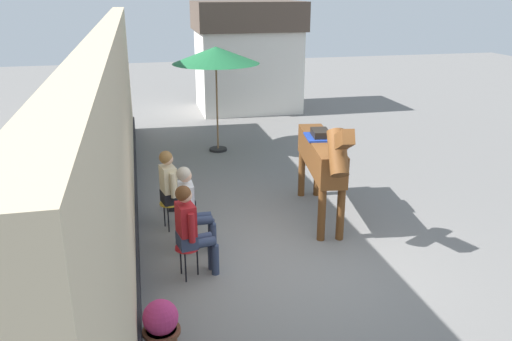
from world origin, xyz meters
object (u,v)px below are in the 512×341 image
seated_visitor_middle (191,205)px  saddled_horse_center (322,156)px  cafe_parasol (216,56)px  satchel_bag (173,204)px  seated_visitor_near (191,226)px  flower_planter_near (161,325)px  seated_visitor_far (172,185)px

seated_visitor_middle → saddled_horse_center: (2.35, 0.72, 0.38)m
saddled_horse_center → cafe_parasol: bearing=104.3°
saddled_horse_center → satchel_bag: size_ratio=10.66×
seated_visitor_middle → cafe_parasol: 5.55m
seated_visitor_near → flower_planter_near: seated_visitor_near is taller
flower_planter_near → cafe_parasol: cafe_parasol is taller
flower_planter_near → saddled_horse_center: bearing=45.9°
seated_visitor_middle → cafe_parasol: bearing=76.8°
seated_visitor_near → seated_visitor_far: 1.66m
saddled_horse_center → flower_planter_near: saddled_horse_center is taller
cafe_parasol → seated_visitor_far: bearing=-108.4°
seated_visitor_far → flower_planter_near: seated_visitor_far is taller
seated_visitor_near → flower_planter_near: bearing=-108.4°
seated_visitor_middle → flower_planter_near: seated_visitor_middle is taller
seated_visitor_near → seated_visitor_middle: 0.77m
seated_visitor_near → seated_visitor_far: bearing=94.5°
satchel_bag → flower_planter_near: bearing=-175.7°
saddled_horse_center → flower_planter_near: bearing=-134.1°
seated_visitor_middle → saddled_horse_center: 2.49m
seated_visitor_near → flower_planter_near: (-0.51, -1.55, -0.44)m
seated_visitor_near → satchel_bag: size_ratio=4.96×
flower_planter_near → satchel_bag: (0.41, 4.02, -0.23)m
seated_visitor_middle → flower_planter_near: size_ratio=2.17×
seated_visitor_far → seated_visitor_near: bearing=-85.5°
saddled_horse_center → seated_visitor_far: bearing=176.3°
saddled_horse_center → satchel_bag: 2.92m
seated_visitor_near → saddled_horse_center: (2.43, 1.49, 0.38)m
seated_visitor_middle → seated_visitor_far: bearing=103.3°
saddled_horse_center → cafe_parasol: 4.76m
seated_visitor_near → saddled_horse_center: size_ratio=0.47×
flower_planter_near → seated_visitor_near: bearing=71.6°
seated_visitor_middle → satchel_bag: size_ratio=4.96×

